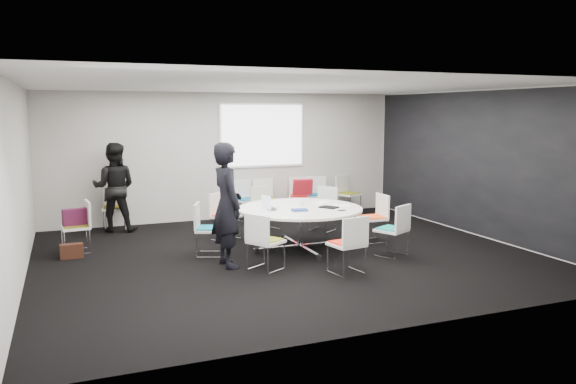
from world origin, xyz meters
name	(u,v)px	position (x,y,z in m)	size (l,w,h in m)	color
room_shell	(291,172)	(0.09, 0.00, 1.40)	(8.08, 7.08, 2.88)	black
conference_table	(300,219)	(0.38, 0.30, 0.53)	(2.17, 2.17, 0.73)	silver
projection_screen	(263,135)	(0.80, 3.46, 1.85)	(1.90, 0.03, 1.35)	white
chair_ring_a	(373,227)	(1.83, 0.27, 0.28)	(0.46, 0.48, 0.88)	silver
chair_ring_b	(323,217)	(1.38, 1.49, 0.28)	(0.63, 0.63, 0.88)	silver
chair_ring_c	(266,216)	(0.35, 2.01, 0.28)	(0.60, 0.59, 0.88)	silver
chair_ring_d	(225,225)	(-0.65, 1.43, 0.28)	(0.64, 0.63, 0.88)	silver
chair_ring_e	(209,239)	(-1.21, 0.43, 0.28)	(0.58, 0.59, 0.88)	silver
chair_ring_f	(265,252)	(-0.63, -0.75, 0.28)	(0.62, 0.63, 0.88)	silver
chair_ring_g	(347,256)	(0.43, -1.38, 0.28)	(0.53, 0.52, 0.88)	silver
chair_ring_h	(392,240)	(1.60, -0.75, 0.28)	(0.61, 0.61, 0.88)	silver
chair_back_a	(246,208)	(0.30, 3.14, 0.28)	(0.55, 0.54, 0.88)	silver
chair_back_b	(265,206)	(0.75, 3.15, 0.28)	(0.49, 0.48, 0.88)	silver
chair_back_c	(299,204)	(1.58, 3.16, 0.28)	(0.60, 0.59, 0.88)	silver
chair_back_d	(317,203)	(2.04, 3.17, 0.28)	(0.57, 0.56, 0.88)	silver
chair_back_e	(348,201)	(2.82, 3.12, 0.28)	(0.60, 0.59, 0.88)	silver
chair_spare_left	(77,237)	(-3.25, 1.44, 0.28)	(0.49, 0.50, 0.88)	silver
chair_person_back	(115,216)	(-2.49, 3.16, 0.28)	(0.53, 0.52, 0.88)	silver
person_main	(227,205)	(-1.09, -0.31, 0.96)	(0.70, 0.46, 1.93)	black
person_back	(114,187)	(-2.49, 3.00, 0.89)	(0.86, 0.67, 1.78)	black
laptop	(274,208)	(-0.09, 0.33, 0.74)	(0.30, 0.19, 0.02)	#333338
laptop_lid	(266,202)	(-0.23, 0.33, 0.86)	(0.30, 0.02, 0.22)	silver
notebook_black	(329,207)	(0.84, 0.10, 0.74)	(0.22, 0.30, 0.02)	black
tablet_folio	(299,210)	(0.26, 0.02, 0.74)	(0.26, 0.20, 0.03)	navy
papers_right	(321,202)	(0.96, 0.65, 0.73)	(0.30, 0.21, 0.00)	white
papers_front	(341,205)	(1.14, 0.22, 0.73)	(0.30, 0.21, 0.00)	silver
cup	(301,203)	(0.48, 0.48, 0.78)	(0.08, 0.08, 0.09)	white
phone	(342,210)	(0.92, -0.24, 0.73)	(0.14, 0.07, 0.01)	black
maroon_bag	(75,217)	(-3.27, 1.44, 0.62)	(0.40, 0.14, 0.28)	#48132E
brown_bag	(72,251)	(-3.35, 1.08, 0.12)	(0.36, 0.16, 0.24)	#341910
red_jacket	(303,187)	(1.57, 2.94, 0.70)	(0.44, 0.10, 0.35)	#AE1522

